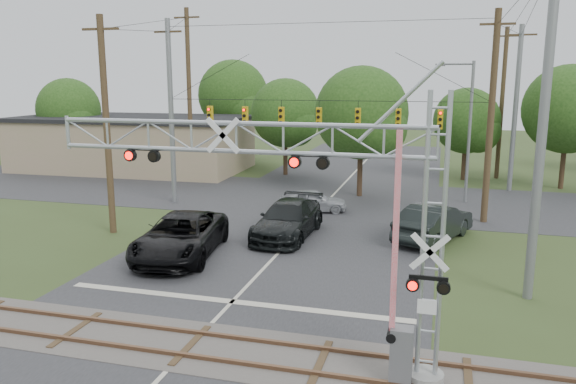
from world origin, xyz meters
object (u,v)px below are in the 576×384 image
(commercial_building, at_px, (133,143))
(sedan_silver, at_px, (313,201))
(traffic_signal_span, at_px, (334,116))
(car_dark, at_px, (288,219))
(streetlight, at_px, (467,125))
(crossing_gantry, at_px, (307,203))
(pickup_black, at_px, (181,236))

(commercial_building, bearing_deg, sedan_silver, -33.10)
(traffic_signal_span, distance_m, sedan_silver, 5.19)
(sedan_silver, xyz_separation_m, commercial_building, (-18.85, 11.61, 1.64))
(traffic_signal_span, relative_size, car_dark, 3.12)
(streetlight, bearing_deg, commercial_building, 166.68)
(sedan_silver, bearing_deg, commercial_building, 41.51)
(traffic_signal_span, distance_m, commercial_building, 23.33)
(commercial_building, distance_m, streetlight, 28.52)
(sedan_silver, bearing_deg, crossing_gantry, 175.38)
(streetlight, bearing_deg, traffic_signal_span, -147.03)
(crossing_gantry, height_order, commercial_building, crossing_gantry)
(pickup_black, bearing_deg, traffic_signal_span, 55.12)
(pickup_black, relative_size, commercial_building, 0.34)
(car_dark, relative_size, streetlight, 0.69)
(traffic_signal_span, distance_m, car_dark, 7.61)
(crossing_gantry, distance_m, car_dark, 13.77)
(pickup_black, bearing_deg, streetlight, 41.54)
(traffic_signal_span, xyz_separation_m, pickup_black, (-5.02, -10.09, -4.80))
(crossing_gantry, relative_size, streetlight, 1.22)
(car_dark, bearing_deg, traffic_signal_span, 80.44)
(commercial_building, bearing_deg, car_dark, -43.90)
(traffic_signal_span, bearing_deg, commercial_building, 150.18)
(crossing_gantry, distance_m, traffic_signal_span, 18.60)
(car_dark, bearing_deg, streetlight, 52.61)
(pickup_black, relative_size, sedan_silver, 1.69)
(pickup_black, bearing_deg, commercial_building, 116.42)
(crossing_gantry, relative_size, car_dark, 1.77)
(sedan_silver, distance_m, streetlight, 11.03)
(crossing_gantry, height_order, traffic_signal_span, traffic_signal_span)
(streetlight, bearing_deg, pickup_black, -130.07)
(traffic_signal_span, height_order, pickup_black, traffic_signal_span)
(crossing_gantry, relative_size, traffic_signal_span, 0.57)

